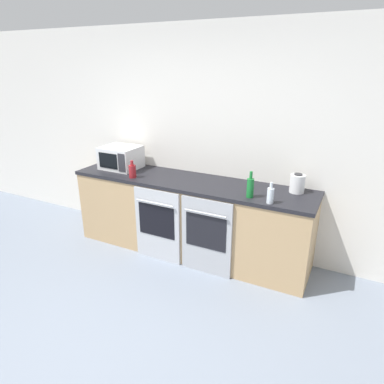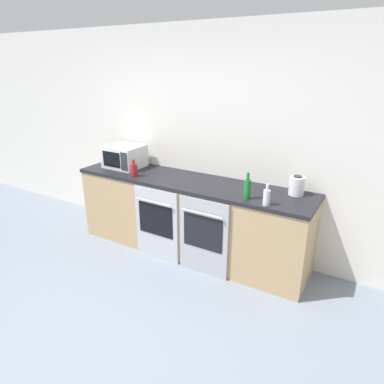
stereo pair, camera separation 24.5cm
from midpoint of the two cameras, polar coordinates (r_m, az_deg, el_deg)
ground_plane at (r=3.16m, az=-19.65°, el=-24.22°), size 16.00×16.00×0.00m
wall_back at (r=4.10m, az=0.08°, el=8.44°), size 10.00×0.06×2.60m
counter_back at (r=4.08m, az=-2.14°, el=-4.15°), size 2.85×0.66×0.92m
oven_left at (r=3.94m, az=-7.59°, el=-5.52°), size 0.58×0.06×0.86m
oven_right at (r=3.66m, az=0.45°, el=-7.48°), size 0.58×0.06×0.86m
microwave at (r=4.46m, az=-13.32°, el=5.62°), size 0.45×0.40×0.28m
bottle_green at (r=3.40m, az=7.67°, el=0.77°), size 0.07×0.07×0.27m
bottle_red at (r=4.06m, az=-11.62°, el=3.45°), size 0.08×0.08×0.20m
bottle_clear at (r=3.29m, az=10.88°, el=-0.54°), size 0.07×0.07×0.21m
kettle at (r=3.64m, az=15.32°, el=1.36°), size 0.15×0.15×0.20m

